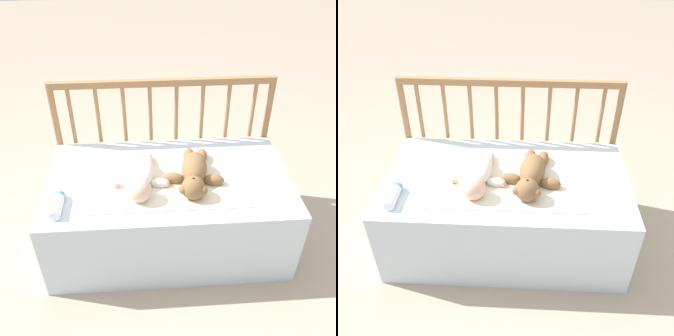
# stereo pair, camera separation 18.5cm
# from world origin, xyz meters

# --- Properties ---
(ground_plane) EXTENTS (12.00, 12.00, 0.00)m
(ground_plane) POSITION_xyz_m (0.00, 0.00, 0.00)
(ground_plane) COLOR tan
(crib_mattress) EXTENTS (1.23, 0.69, 0.44)m
(crib_mattress) POSITION_xyz_m (0.00, 0.00, 0.22)
(crib_mattress) COLOR silver
(crib_mattress) RESTS_ON ground_plane
(crib_rail) EXTENTS (1.23, 0.04, 0.81)m
(crib_rail) POSITION_xyz_m (0.00, 0.37, 0.57)
(crib_rail) COLOR #997047
(crib_rail) RESTS_ON ground_plane
(blanket) EXTENTS (0.75, 0.50, 0.01)m
(blanket) POSITION_xyz_m (0.00, -0.01, 0.44)
(blanket) COLOR silver
(blanket) RESTS_ON crib_mattress
(teddy_bear) EXTENTS (0.30, 0.42, 0.12)m
(teddy_bear) POSITION_xyz_m (0.13, -0.03, 0.49)
(teddy_bear) COLOR olive
(teddy_bear) RESTS_ON crib_mattress
(baby) EXTENTS (0.28, 0.39, 0.11)m
(baby) POSITION_xyz_m (-0.13, -0.04, 0.49)
(baby) COLOR white
(baby) RESTS_ON crib_mattress
(baby_bottle) EXTENTS (0.05, 0.18, 0.05)m
(baby_bottle) POSITION_xyz_m (-0.52, -0.19, 0.46)
(baby_bottle) COLOR white
(baby_bottle) RESTS_ON crib_mattress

